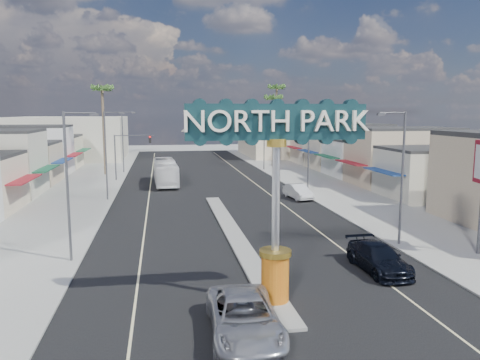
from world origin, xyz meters
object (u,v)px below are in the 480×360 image
object	(u,v)px
streetlight_r_far	(263,137)
suv_right	(379,258)
streetlight_l_far	(124,139)
car_parked_right	(298,192)
palm_right_far	(277,92)
traffic_signal_left	(129,148)
streetlight_l_mid	(107,151)
palm_right_mid	(274,101)
city_bus	(166,172)
suv_left	(244,317)
streetlight_l_near	(70,179)
palm_left_far	(102,93)
streetlight_r_mid	(307,148)
streetlight_r_near	(400,171)
traffic_signal_right	(267,146)
gateway_sign	(276,179)

from	to	relation	value
streetlight_r_far	suv_right	distance (m)	46.88
streetlight_l_far	car_parked_right	xyz separation A→B (m)	(19.26, -24.26, -4.31)
streetlight_l_far	streetlight_r_far	distance (m)	20.87
streetlight_l_far	palm_right_far	xyz separation A→B (m)	(25.43, 10.00, 7.32)
traffic_signal_left	streetlight_l_mid	distance (m)	14.07
streetlight_l_mid	streetlight_l_far	xyz separation A→B (m)	(0.00, 22.00, 0.00)
palm_right_mid	city_bus	xyz separation A→B (m)	(-17.62, -16.08, -9.07)
palm_right_mid	suv_left	xyz separation A→B (m)	(-15.00, -56.98, -9.78)
suv_right	streetlight_l_near	bearing A→B (deg)	163.76
streetlight_r_far	city_bus	xyz separation A→B (m)	(-15.05, -12.08, -3.53)
traffic_signal_left	city_bus	size ratio (longest dim) A/B	0.54
streetlight_l_near	palm_left_far	world-z (taller)	palm_left_far
streetlight_l_near	streetlight_r_mid	size ratio (longest dim) A/B	1.00
streetlight_r_near	palm_right_mid	xyz separation A→B (m)	(2.57, 46.00, 5.54)
streetlight_l_near	streetlight_l_far	bearing A→B (deg)	90.00
traffic_signal_right	palm_right_far	bearing A→B (deg)	72.10
traffic_signal_right	streetlight_l_mid	world-z (taller)	streetlight_l_mid
palm_right_far	city_bus	bearing A→B (deg)	-131.63
city_bus	traffic_signal_right	bearing A→B (deg)	14.14
streetlight_l_near	palm_right_far	world-z (taller)	palm_right_far
traffic_signal_left	streetlight_r_far	world-z (taller)	streetlight_r_far
streetlight_l_far	palm_right_mid	distance (m)	24.41
streetlight_l_near	streetlight_r_near	bearing A→B (deg)	0.00
streetlight_r_near	streetlight_r_far	distance (m)	42.00
gateway_sign	car_parked_right	bearing A→B (deg)	71.09
traffic_signal_left	palm_right_mid	xyz separation A→B (m)	(22.18, 12.01, 6.33)
city_bus	streetlight_r_mid	bearing A→B (deg)	-35.68
traffic_signal_right	streetlight_l_near	distance (m)	39.26
traffic_signal_right	suv_left	world-z (taller)	traffic_signal_right
palm_right_far	traffic_signal_left	bearing A→B (deg)	-143.33
palm_right_mid	suv_left	distance (m)	59.72
streetlight_l_far	streetlight_r_mid	xyz separation A→B (m)	(20.87, -22.00, 0.00)
gateway_sign	streetlight_r_mid	xyz separation A→B (m)	(10.43, 28.02, -0.86)
gateway_sign	suv_left	distance (m)	6.23
streetlight_r_mid	streetlight_l_near	bearing A→B (deg)	-136.21
traffic_signal_right	palm_left_far	size ratio (longest dim) A/B	0.46
streetlight_l_far	suv_right	xyz separation A→B (m)	(17.32, -46.55, -4.31)
streetlight_r_near	city_bus	bearing A→B (deg)	116.71
traffic_signal_left	palm_left_far	world-z (taller)	palm_left_far
traffic_signal_right	suv_left	bearing A→B (deg)	-103.97
gateway_sign	traffic_signal_right	xyz separation A→B (m)	(9.18, 42.02, -1.65)
palm_left_far	palm_right_mid	size ratio (longest dim) A/B	1.08
streetlight_l_mid	palm_right_mid	bearing A→B (deg)	47.97
traffic_signal_left	streetlight_r_far	distance (m)	21.20
streetlight_r_near	palm_right_far	xyz separation A→B (m)	(4.57, 52.00, 7.32)
palm_right_mid	traffic_signal_left	bearing A→B (deg)	-151.58
gateway_sign	streetlight_l_mid	bearing A→B (deg)	110.42
gateway_sign	suv_right	bearing A→B (deg)	26.78
traffic_signal_left	car_parked_right	size ratio (longest dim) A/B	1.31
streetlight_l_mid	suv_right	world-z (taller)	streetlight_l_mid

